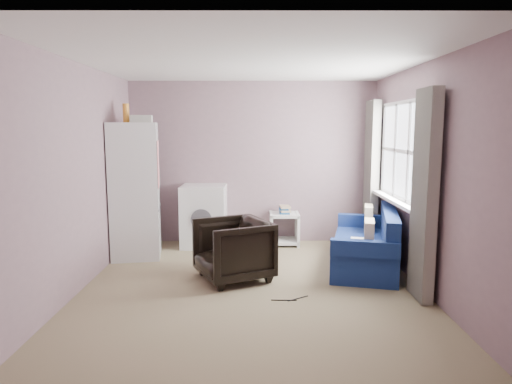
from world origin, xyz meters
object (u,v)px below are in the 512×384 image
fridge (135,190)px  side_table (284,226)px  sofa (369,246)px  armchair (233,247)px  washing_machine (204,214)px

fridge → side_table: size_ratio=3.48×
side_table → sofa: sofa is taller
side_table → armchair: bearing=-113.6°
armchair → fridge: bearing=-150.7°
sofa → armchair: bearing=-151.3°
side_table → sofa: size_ratio=0.33×
fridge → washing_machine: (0.88, 0.60, -0.46)m
washing_machine → sofa: 2.51m
armchair → sofa: size_ratio=0.44×
armchair → fridge: size_ratio=0.38×
washing_machine → sofa: size_ratio=0.51×
washing_machine → sofa: washing_machine is taller
side_table → sofa: (1.01, -1.16, -0.01)m
armchair → side_table: 1.78m
sofa → washing_machine: bearing=167.1°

